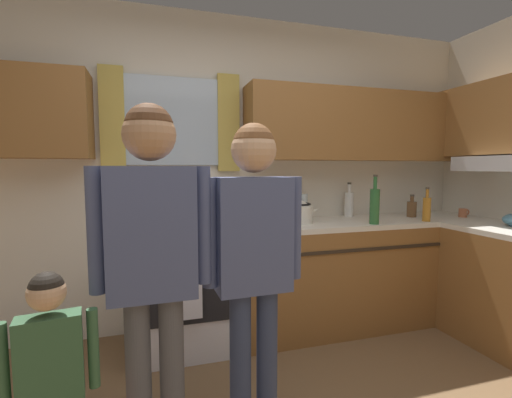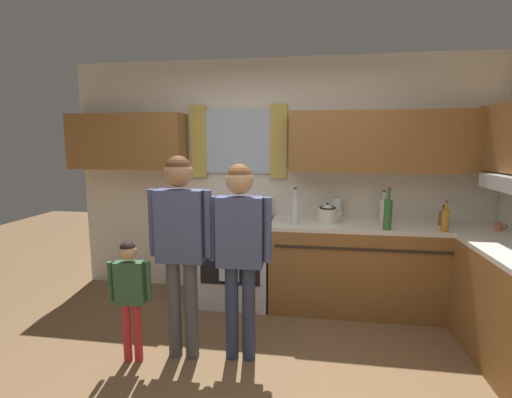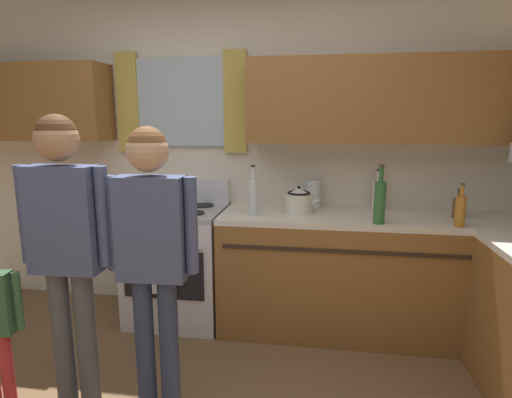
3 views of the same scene
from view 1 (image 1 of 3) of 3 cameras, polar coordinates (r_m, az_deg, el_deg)
The scene contains 14 objects.
back_wall_unit at distance 2.98m, azimuth -4.28°, elevation 7.08°, with size 4.60×0.42×2.60m.
kitchen_counter_run at distance 3.19m, azimuth 24.65°, elevation -11.72°, with size 2.30×1.90×0.90m.
stove_oven at distance 2.78m, azimuth -11.81°, elevation -13.48°, with size 0.72×0.67×1.10m.
bottle_squat_brown at distance 3.51m, azimuth 23.89°, elevation -1.41°, with size 0.08×0.08×0.21m.
bottle_wine_green at distance 2.95m, azimuth 18.65°, elevation -0.95°, with size 0.08×0.08×0.39m.
bottle_tall_clear at distance 2.66m, azimuth 1.75°, elevation -1.56°, with size 0.07×0.07×0.37m.
bottle_oil_amber at distance 3.27m, azimuth 25.90°, elevation -1.38°, with size 0.06×0.06×0.29m.
bottle_milk_white at distance 3.36m, azimuth 14.82°, elevation -0.70°, with size 0.08×0.08×0.31m.
cup_terracotta at distance 3.72m, azimuth 30.52°, elevation -1.93°, with size 0.11×0.07×0.08m.
stovetop_kettle at distance 2.88m, azimuth 7.23°, elevation -2.00°, with size 0.27×0.20×0.21m.
water_pitcher at distance 3.12m, azimuth 7.21°, elevation -1.16°, with size 0.19×0.11×0.22m.
adult_holding_child at distance 1.56m, azimuth -16.44°, elevation -7.44°, with size 0.50×0.22×1.61m.
adult_in_plaid at distance 1.67m, azimuth -0.37°, elevation -7.74°, with size 0.49×0.21×1.55m.
small_child at distance 1.62m, azimuth -30.28°, elevation -22.65°, with size 0.33×0.13×0.98m.
Camera 1 is at (-0.59, -1.09, 1.35)m, focal length 24.71 mm.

